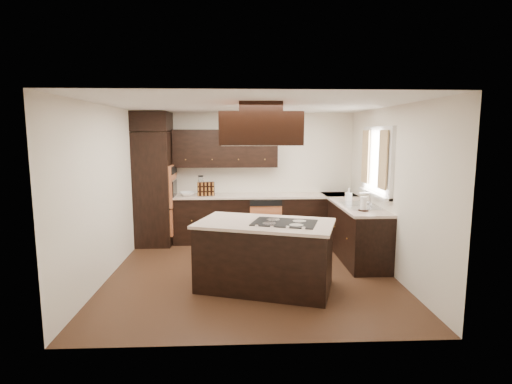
% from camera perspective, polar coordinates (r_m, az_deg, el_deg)
% --- Properties ---
extents(floor, '(4.20, 4.20, 0.02)m').
position_cam_1_polar(floor, '(6.21, -0.69, -11.48)').
color(floor, brown).
rests_on(floor, ground).
extents(ceiling, '(4.20, 4.20, 0.02)m').
position_cam_1_polar(ceiling, '(5.85, -0.73, 12.41)').
color(ceiling, white).
rests_on(ceiling, ground).
extents(wall_back, '(4.20, 0.02, 2.50)m').
position_cam_1_polar(wall_back, '(7.99, -1.20, 2.28)').
color(wall_back, silver).
rests_on(wall_back, ground).
extents(wall_front, '(4.20, 0.02, 2.50)m').
position_cam_1_polar(wall_front, '(3.83, 0.33, -4.44)').
color(wall_front, silver).
rests_on(wall_front, ground).
extents(wall_left, '(0.02, 4.20, 2.50)m').
position_cam_1_polar(wall_left, '(6.20, -20.59, -0.03)').
color(wall_left, silver).
rests_on(wall_left, ground).
extents(wall_right, '(0.02, 4.20, 2.50)m').
position_cam_1_polar(wall_right, '(6.33, 18.75, 0.22)').
color(wall_right, silver).
rests_on(wall_right, ground).
extents(oven_column, '(0.65, 0.75, 2.12)m').
position_cam_1_polar(oven_column, '(7.78, -14.32, 0.44)').
color(oven_column, black).
rests_on(oven_column, floor).
extents(wall_oven_face, '(0.05, 0.62, 0.78)m').
position_cam_1_polar(wall_oven_face, '(7.70, -11.78, 0.90)').
color(wall_oven_face, '#D17142').
rests_on(wall_oven_face, oven_column).
extents(base_cabinets_back, '(2.93, 0.60, 0.88)m').
position_cam_1_polar(base_cabinets_back, '(7.82, -0.87, -3.87)').
color(base_cabinets_back, black).
rests_on(base_cabinets_back, floor).
extents(base_cabinets_right, '(0.60, 2.40, 0.88)m').
position_cam_1_polar(base_cabinets_right, '(7.22, 13.56, -5.15)').
color(base_cabinets_right, black).
rests_on(base_cabinets_right, floor).
extents(countertop_back, '(2.93, 0.63, 0.04)m').
position_cam_1_polar(countertop_back, '(7.72, -0.88, -0.56)').
color(countertop_back, beige).
rests_on(countertop_back, base_cabinets_back).
extents(countertop_right, '(0.63, 2.40, 0.04)m').
position_cam_1_polar(countertop_right, '(7.12, 13.57, -1.55)').
color(countertop_right, beige).
rests_on(countertop_right, base_cabinets_right).
extents(upper_cabinets, '(2.00, 0.34, 0.72)m').
position_cam_1_polar(upper_cabinets, '(7.77, -4.37, 6.23)').
color(upper_cabinets, black).
rests_on(upper_cabinets, wall_back).
extents(dishwasher_front, '(0.60, 0.05, 0.72)m').
position_cam_1_polar(dishwasher_front, '(7.55, 1.42, -4.65)').
color(dishwasher_front, '#D17142').
rests_on(dishwasher_front, floor).
extents(window_frame, '(0.06, 1.32, 1.12)m').
position_cam_1_polar(window_frame, '(6.79, 16.92, 4.23)').
color(window_frame, white).
rests_on(window_frame, wall_right).
extents(window_pane, '(0.00, 1.20, 1.00)m').
position_cam_1_polar(window_pane, '(6.80, 17.14, 4.22)').
color(window_pane, white).
rests_on(window_pane, wall_right).
extents(curtain_left, '(0.02, 0.34, 0.90)m').
position_cam_1_polar(curtain_left, '(6.37, 17.68, 4.40)').
color(curtain_left, beige).
rests_on(curtain_left, wall_right).
extents(curtain_right, '(0.02, 0.34, 0.90)m').
position_cam_1_polar(curtain_right, '(7.16, 15.37, 4.89)').
color(curtain_right, beige).
rests_on(curtain_right, wall_right).
extents(sink_rim, '(0.52, 0.84, 0.01)m').
position_cam_1_polar(sink_rim, '(6.79, 14.51, -1.85)').
color(sink_rim, silver).
rests_on(sink_rim, countertop_right).
extents(island, '(1.95, 1.43, 0.88)m').
position_cam_1_polar(island, '(5.50, 1.29, -9.19)').
color(island, black).
rests_on(island, floor).
extents(island_top, '(2.03, 1.51, 0.04)m').
position_cam_1_polar(island_top, '(5.38, 1.31, -4.51)').
color(island_top, beige).
rests_on(island_top, island).
extents(cooktop, '(0.95, 0.77, 0.01)m').
position_cam_1_polar(cooktop, '(5.31, 4.08, -4.39)').
color(cooktop, black).
rests_on(cooktop, island_top).
extents(range_hood, '(1.05, 0.72, 0.42)m').
position_cam_1_polar(range_hood, '(5.29, 0.57, 9.04)').
color(range_hood, black).
rests_on(range_hood, ceiling).
extents(hood_duct, '(0.55, 0.50, 0.13)m').
position_cam_1_polar(hood_duct, '(5.30, 0.57, 12.01)').
color(hood_duct, black).
rests_on(hood_duct, ceiling).
extents(blender_base, '(0.15, 0.15, 0.10)m').
position_cam_1_polar(blender_base, '(7.73, -7.87, -0.09)').
color(blender_base, silver).
rests_on(blender_base, countertop_back).
extents(blender_pitcher, '(0.13, 0.13, 0.26)m').
position_cam_1_polar(blender_pitcher, '(7.71, -7.89, 1.23)').
color(blender_pitcher, silver).
rests_on(blender_pitcher, blender_base).
extents(spice_rack, '(0.33, 0.14, 0.27)m').
position_cam_1_polar(spice_rack, '(7.63, -7.17, 0.44)').
color(spice_rack, black).
rests_on(spice_rack, countertop_back).
extents(mixing_bowl, '(0.37, 0.37, 0.07)m').
position_cam_1_polar(mixing_bowl, '(7.71, -9.81, -0.26)').
color(mixing_bowl, white).
rests_on(mixing_bowl, countertop_back).
extents(soap_bottle, '(0.11, 0.11, 0.22)m').
position_cam_1_polar(soap_bottle, '(7.22, 13.10, -0.37)').
color(soap_bottle, white).
rests_on(soap_bottle, countertop_right).
extents(paper_towel, '(0.14, 0.14, 0.22)m').
position_cam_1_polar(paper_towel, '(6.32, 15.12, -1.65)').
color(paper_towel, white).
rests_on(paper_towel, countertop_right).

